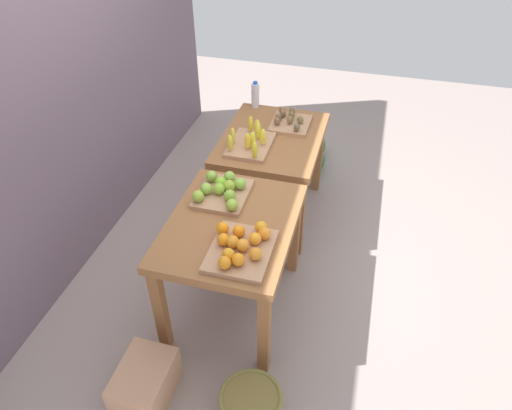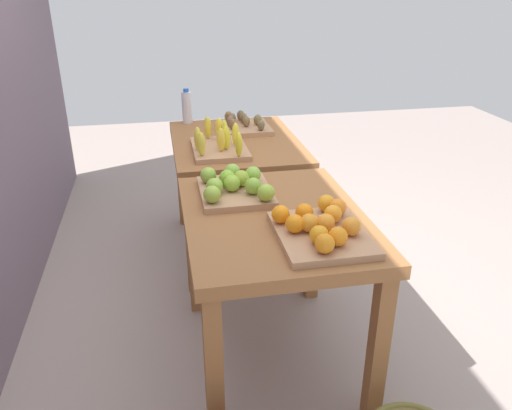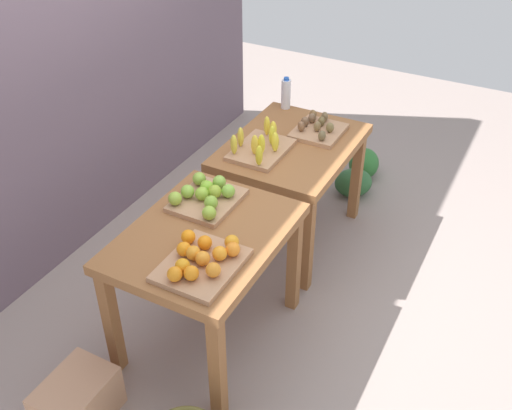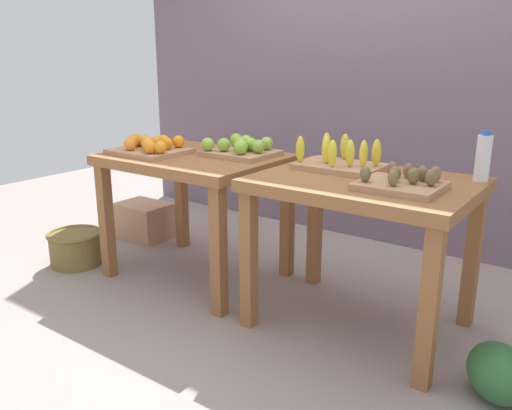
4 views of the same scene
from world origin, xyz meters
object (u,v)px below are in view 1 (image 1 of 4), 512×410
object	(u,v)px
banana_crate	(250,142)
wicker_basket	(251,406)
display_table_left	(232,236)
display_table_right	(272,148)
apple_bin	(222,190)
kiwi_bin	(290,122)
water_bottle	(255,95)
cardboard_produce_box	(145,383)
orange_bin	(241,247)
watermelon_pile	(312,153)

from	to	relation	value
banana_crate	wicker_basket	bearing A→B (deg)	-164.33
display_table_left	banana_crate	world-z (taller)	banana_crate
display_table_right	apple_bin	size ratio (longest dim) A/B	2.56
display_table_left	kiwi_bin	world-z (taller)	kiwi_bin
display_table_right	wicker_basket	xyz separation A→B (m)	(-1.92, -0.35, -0.55)
water_bottle	cardboard_produce_box	size ratio (longest dim) A/B	0.61
banana_crate	cardboard_produce_box	distance (m)	1.89
display_table_left	banana_crate	distance (m)	0.93
display_table_left	apple_bin	world-z (taller)	apple_bin
apple_bin	banana_crate	distance (m)	0.66
display_table_left	display_table_right	distance (m)	1.12
orange_bin	watermelon_pile	xyz separation A→B (m)	(2.26, -0.09, -0.71)
wicker_basket	cardboard_produce_box	xyz separation A→B (m)	(-0.03, 0.65, 0.02)
apple_bin	water_bottle	size ratio (longest dim) A/B	1.68
apple_bin	wicker_basket	xyz separation A→B (m)	(-1.05, -0.49, -0.71)
orange_bin	banana_crate	bearing A→B (deg)	13.03
display_table_left	cardboard_produce_box	distance (m)	1.03
display_table_right	water_bottle	bearing A→B (deg)	30.11
orange_bin	cardboard_produce_box	xyz separation A→B (m)	(-0.59, 0.44, -0.69)
cardboard_produce_box	apple_bin	bearing A→B (deg)	-8.40
display_table_right	orange_bin	world-z (taller)	orange_bin
kiwi_bin	wicker_basket	size ratio (longest dim) A/B	0.98
display_table_right	watermelon_pile	world-z (taller)	display_table_right
apple_bin	display_table_left	bearing A→B (deg)	-150.61
water_bottle	watermelon_pile	xyz separation A→B (m)	(0.43, -0.50, -0.78)
orange_bin	wicker_basket	bearing A→B (deg)	-159.08
display_table_left	cardboard_produce_box	xyz separation A→B (m)	(-0.83, 0.30, -0.53)
kiwi_bin	display_table_left	bearing A→B (deg)	175.89
water_bottle	wicker_basket	world-z (taller)	water_bottle
display_table_left	orange_bin	size ratio (longest dim) A/B	2.36
orange_bin	cardboard_produce_box	world-z (taller)	orange_bin
water_bottle	wicker_basket	bearing A→B (deg)	-165.40
wicker_basket	banana_crate	bearing A→B (deg)	15.67
orange_bin	apple_bin	xyz separation A→B (m)	(0.49, 0.28, 0.00)
water_bottle	watermelon_pile	distance (m)	1.02
banana_crate	wicker_basket	distance (m)	1.91
display_table_right	kiwi_bin	world-z (taller)	kiwi_bin
wicker_basket	orange_bin	bearing A→B (deg)	20.92
watermelon_pile	wicker_basket	bearing A→B (deg)	-177.46
display_table_right	cardboard_produce_box	world-z (taller)	display_table_right
kiwi_bin	water_bottle	world-z (taller)	water_bottle
water_bottle	kiwi_bin	bearing A→B (deg)	-124.22
apple_bin	water_bottle	bearing A→B (deg)	5.62
water_bottle	orange_bin	bearing A→B (deg)	-167.41
display_table_right	wicker_basket	world-z (taller)	display_table_right
orange_bin	banana_crate	size ratio (longest dim) A/B	0.99
watermelon_pile	kiwi_bin	bearing A→B (deg)	169.31
apple_bin	watermelon_pile	xyz separation A→B (m)	(1.77, -0.37, -0.71)
apple_bin	kiwi_bin	xyz separation A→B (m)	(1.09, -0.24, -0.01)
watermelon_pile	cardboard_produce_box	xyz separation A→B (m)	(-2.85, 0.52, 0.02)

